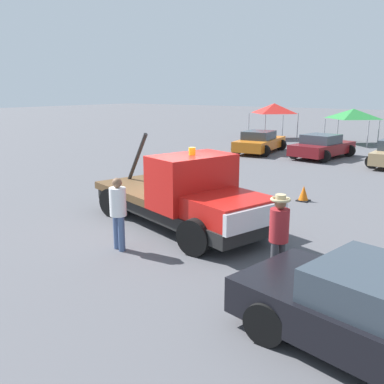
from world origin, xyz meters
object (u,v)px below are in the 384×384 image
object	(u,v)px
parked_car_orange	(260,142)
person_near_truck	(279,231)
parked_car_maroon	(322,146)
canopy_tent_red	(274,108)
canopy_tent_green	(353,114)
person_at_hood	(118,209)
tow_truck	(186,197)
traffic_cone	(304,194)

from	to	relation	value
parked_car_orange	person_near_truck	bearing A→B (deg)	-158.95
parked_car_maroon	canopy_tent_red	bearing A→B (deg)	50.03
canopy_tent_green	person_at_hood	bearing A→B (deg)	-86.18
tow_truck	canopy_tent_green	distance (m)	22.51
tow_truck	person_at_hood	xyz separation A→B (m)	(-0.33, -2.24, 0.11)
person_near_truck	parked_car_maroon	distance (m)	17.07
tow_truck	parked_car_orange	size ratio (longest dim) A/B	1.33
tow_truck	traffic_cone	xyz separation A→B (m)	(1.50, 4.84, -0.66)
tow_truck	canopy_tent_red	distance (m)	23.75
canopy_tent_red	parked_car_orange	bearing A→B (deg)	-70.15
parked_car_orange	canopy_tent_red	bearing A→B (deg)	12.45
person_near_truck	canopy_tent_green	world-z (taller)	canopy_tent_green
person_near_truck	canopy_tent_green	size ratio (longest dim) A/B	0.60
traffic_cone	parked_car_maroon	bearing A→B (deg)	106.30
parked_car_orange	canopy_tent_red	world-z (taller)	canopy_tent_red
person_near_truck	canopy_tent_red	distance (m)	26.58
tow_truck	traffic_cone	size ratio (longest dim) A/B	11.71
traffic_cone	person_near_truck	bearing A→B (deg)	-72.61
parked_car_orange	canopy_tent_green	world-z (taller)	canopy_tent_green
canopy_tent_green	tow_truck	bearing A→B (deg)	-84.97
parked_car_maroon	person_near_truck	bearing A→B (deg)	-154.53
tow_truck	person_at_hood	size ratio (longest dim) A/B	3.63
parked_car_maroon	parked_car_orange	bearing A→B (deg)	101.39
parked_car_orange	canopy_tent_red	size ratio (longest dim) A/B	1.65
person_at_hood	traffic_cone	size ratio (longest dim) A/B	3.23
parked_car_maroon	canopy_tent_red	xyz separation A→B (m)	(-6.64, 7.56, 1.70)
canopy_tent_green	parked_car_orange	bearing A→B (deg)	-112.70
person_near_truck	parked_car_orange	world-z (taller)	person_near_truck
tow_truck	person_near_truck	bearing A→B (deg)	-8.67
tow_truck	canopy_tent_green	size ratio (longest dim) A/B	2.13
tow_truck	person_near_truck	xyz separation A→B (m)	(3.51, -1.60, 0.15)
tow_truck	person_near_truck	distance (m)	3.86
parked_car_orange	parked_car_maroon	size ratio (longest dim) A/B	1.06
person_at_hood	parked_car_orange	size ratio (longest dim) A/B	0.37
canopy_tent_red	canopy_tent_green	distance (m)	6.07
person_near_truck	person_at_hood	world-z (taller)	person_near_truck
parked_car_maroon	canopy_tent_green	bearing A→B (deg)	13.00
tow_truck	traffic_cone	bearing A→B (deg)	88.66
parked_car_maroon	canopy_tent_green	size ratio (longest dim) A/B	1.52
person_at_hood	canopy_tent_red	bearing A→B (deg)	30.08
tow_truck	person_at_hood	bearing A→B (deg)	-82.43
parked_car_orange	parked_car_maroon	distance (m)	3.85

